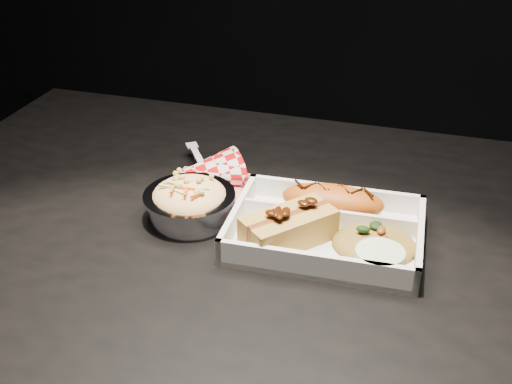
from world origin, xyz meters
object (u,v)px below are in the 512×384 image
dining_table (280,288)px  foil_coleslaw_cup (190,201)px  hotdog (289,225)px  fried_pastry (333,201)px  food_tray (325,234)px  napkin_fork (205,172)px

dining_table → foil_coleslaw_cup: 0.18m
hotdog → dining_table: bearing=75.3°
fried_pastry → hotdog: (-0.04, -0.08, 0.00)m
dining_table → hotdog: size_ratio=9.24×
food_tray → napkin_fork: (-0.21, 0.11, 0.01)m
dining_table → food_tray: 0.12m
napkin_fork → food_tray: bearing=29.1°
food_tray → napkin_fork: size_ratio=1.61×
dining_table → hotdog: hotdog is taller
fried_pastry → hotdog: 0.09m
foil_coleslaw_cup → napkin_fork: napkin_fork is taller
food_tray → hotdog: size_ratio=1.98×
fried_pastry → foil_coleslaw_cup: foil_coleslaw_cup is taller
food_tray → fried_pastry: 0.06m
food_tray → fried_pastry: (-0.00, 0.06, 0.02)m
food_tray → fried_pastry: size_ratio=1.80×
dining_table → fried_pastry: (0.06, 0.06, 0.12)m
hotdog → fried_pastry: bearing=14.5°
fried_pastry → dining_table: bearing=-133.3°
food_tray → hotdog: 0.06m
dining_table → food_tray: food_tray is taller
foil_coleslaw_cup → napkin_fork: (-0.02, 0.11, -0.01)m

